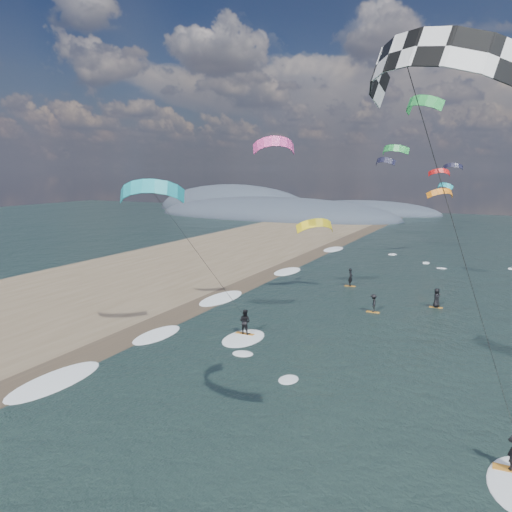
% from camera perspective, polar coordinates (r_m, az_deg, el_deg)
% --- Properties ---
extents(ground, '(260.00, 260.00, 0.00)m').
position_cam_1_polar(ground, '(20.70, -13.70, -25.26)').
color(ground, black).
rests_on(ground, ground).
extents(wet_sand_strip, '(3.00, 240.00, 0.00)m').
position_cam_1_polar(wet_sand_strip, '(34.59, -18.42, -10.59)').
color(wet_sand_strip, '#382D23').
rests_on(wet_sand_strip, ground).
extents(coastal_hills, '(80.00, 41.00, 15.00)m').
position_cam_1_polar(coastal_hills, '(133.51, 1.42, 4.87)').
color(coastal_hills, '#3D4756').
rests_on(coastal_hills, ground).
extents(kitesurfer_near_a, '(8.16, 9.51, 15.98)m').
position_cam_1_polar(kitesurfer_near_a, '(15.76, 19.23, 11.70)').
color(kitesurfer_near_a, '#BE7721').
rests_on(kitesurfer_near_a, ground).
extents(kitesurfer_near_b, '(7.26, 9.01, 11.99)m').
position_cam_1_polar(kitesurfer_near_b, '(32.43, -8.64, 2.46)').
color(kitesurfer_near_b, '#BE7721').
rests_on(kitesurfer_near_b, ground).
extents(far_kitesurfers, '(9.94, 9.22, 1.86)m').
position_cam_1_polar(far_kitesurfers, '(46.02, 14.87, -4.21)').
color(far_kitesurfers, '#BE7721').
rests_on(far_kitesurfers, ground).
extents(bg_kite_field, '(13.71, 72.97, 11.22)m').
position_cam_1_polar(bg_kite_field, '(70.60, 17.49, 9.46)').
color(bg_kite_field, orange).
rests_on(bg_kite_field, ground).
extents(shoreline_surf, '(2.40, 79.40, 0.11)m').
position_cam_1_polar(shoreline_surf, '(37.16, -11.88, -8.85)').
color(shoreline_surf, white).
rests_on(shoreline_surf, ground).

